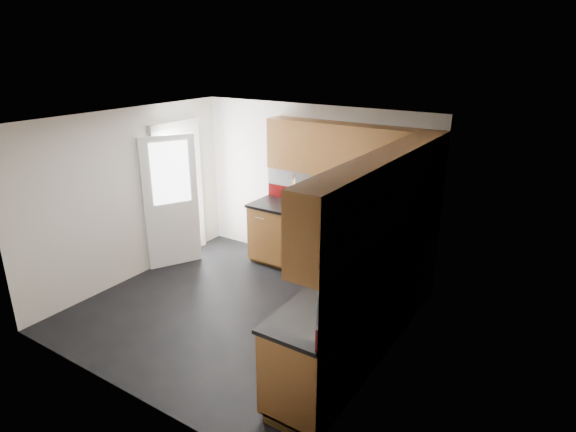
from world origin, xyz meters
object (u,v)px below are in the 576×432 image
Objects in this scene: utensil_pot at (293,197)px; food_processor at (390,238)px; toaster at (399,217)px; gas_hob at (329,214)px.

utensil_pot is 1.80× the size of food_processor.
toaster is 1.09× the size of food_processor.
utensil_pot is (-0.69, 0.16, 0.09)m from gas_hob.
toaster is (1.65, 0.02, -0.00)m from utensil_pot.
utensil_pot reaches higher than food_processor.
toaster is at bearing 10.48° from gas_hob.
gas_hob is 2.02× the size of toaster.
gas_hob is 0.98m from toaster.
utensil_pot reaches higher than gas_hob.
utensil_pot is 1.65m from toaster.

